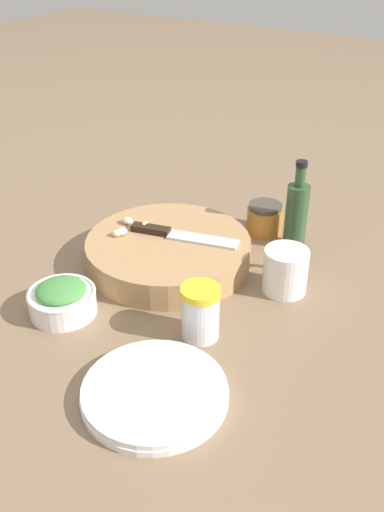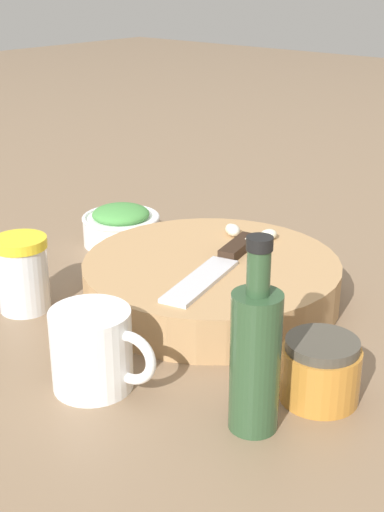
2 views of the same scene
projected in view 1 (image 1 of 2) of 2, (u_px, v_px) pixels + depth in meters
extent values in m
plane|color=#7F664C|center=(194.00, 281.00, 1.06)|extent=(5.00, 5.00, 0.00)
cylinder|color=tan|center=(168.00, 252.00, 1.10)|extent=(0.32, 0.32, 0.05)
cube|color=black|center=(151.00, 229.00, 1.11)|extent=(0.04, 0.08, 0.01)
cube|color=silver|center=(203.00, 240.00, 1.08)|extent=(0.06, 0.14, 0.01)
ellipsoid|color=#E9E7C9|center=(128.00, 221.00, 1.14)|extent=(0.02, 0.03, 0.01)
ellipsoid|color=#F4E4C1|center=(117.00, 233.00, 1.09)|extent=(0.02, 0.02, 0.01)
ellipsoid|color=beige|center=(145.00, 225.00, 1.12)|extent=(0.03, 0.02, 0.01)
ellipsoid|color=silver|center=(121.00, 232.00, 1.09)|extent=(0.03, 0.03, 0.02)
cylinder|color=white|center=(63.00, 303.00, 0.97)|extent=(0.11, 0.11, 0.04)
torus|color=white|center=(61.00, 293.00, 0.96)|extent=(0.12, 0.12, 0.01)
ellipsoid|color=#478E42|center=(61.00, 290.00, 0.95)|extent=(0.09, 0.09, 0.02)
cylinder|color=silver|center=(200.00, 315.00, 0.90)|extent=(0.06, 0.06, 0.08)
cylinder|color=yellow|center=(201.00, 292.00, 0.88)|extent=(0.06, 0.06, 0.01)
cylinder|color=white|center=(285.00, 271.00, 1.01)|extent=(0.08, 0.08, 0.08)
torus|color=white|center=(289.00, 258.00, 1.05)|extent=(0.06, 0.02, 0.06)
cylinder|color=white|center=(155.00, 395.00, 0.80)|extent=(0.21, 0.21, 0.01)
cylinder|color=white|center=(155.00, 390.00, 0.80)|extent=(0.21, 0.21, 0.01)
cylinder|color=#BC7A2D|center=(264.00, 220.00, 1.21)|extent=(0.08, 0.08, 0.05)
cylinder|color=#474238|center=(265.00, 207.00, 1.19)|extent=(0.07, 0.07, 0.01)
cylinder|color=#2D4C2D|center=(296.00, 216.00, 1.14)|extent=(0.05, 0.05, 0.13)
cylinder|color=#2D4C2D|center=(300.00, 176.00, 1.09)|extent=(0.02, 0.02, 0.04)
cylinder|color=black|center=(302.00, 164.00, 1.08)|extent=(0.02, 0.02, 0.01)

